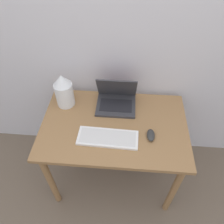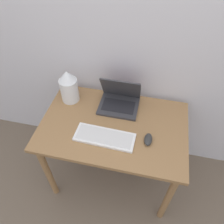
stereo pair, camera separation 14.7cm
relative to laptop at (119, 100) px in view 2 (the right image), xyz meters
The scene contains 7 objects.
ground_plane 0.97m from the laptop, 89.79° to the right, with size 12.00×12.00×0.00m, color #6B5B4C.
wall_back 0.49m from the laptop, 89.42° to the left, with size 6.00×0.05×2.50m.
desk 0.26m from the laptop, 89.44° to the right, with size 1.05×0.69×0.75m.
laptop is the anchor object (origin of this frame).
keyboard 0.34m from the laptop, 95.49° to the right, with size 0.42×0.17×0.02m.
mouse 0.40m from the laptop, 48.88° to the right, with size 0.05×0.10×0.03m.
vase 0.40m from the laptop, behind, with size 0.14×0.14×0.27m.
Camera 2 is at (0.21, -0.64, 1.97)m, focal length 35.00 mm.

